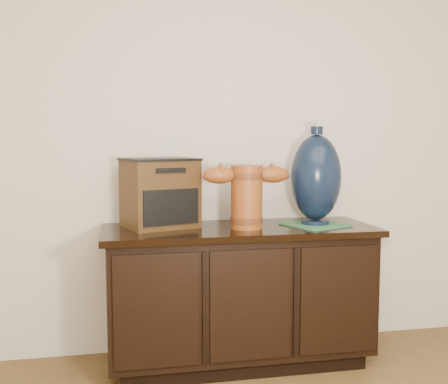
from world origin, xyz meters
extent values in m
plane|color=beige|center=(0.00, 2.50, 1.30)|extent=(4.50, 0.00, 4.50)
cube|color=black|center=(0.00, 2.23, 0.04)|extent=(1.29, 0.45, 0.08)
cube|color=black|center=(0.00, 2.23, 0.40)|extent=(1.40, 0.50, 0.64)
cube|color=black|center=(0.00, 2.23, 0.74)|extent=(1.46, 0.56, 0.03)
cube|color=black|center=(-0.47, 1.97, 0.40)|extent=(0.41, 0.01, 0.56)
cube|color=black|center=(0.00, 1.97, 0.40)|extent=(0.41, 0.01, 0.56)
cube|color=black|center=(0.47, 1.97, 0.40)|extent=(0.41, 0.01, 0.56)
cylinder|color=#9C4D1C|center=(0.03, 2.18, 0.92)|extent=(0.17, 0.17, 0.33)
cylinder|color=#3A170B|center=(0.03, 2.18, 0.80)|extent=(0.17, 0.17, 0.03)
cylinder|color=#3A170B|center=(0.03, 2.18, 1.03)|extent=(0.17, 0.17, 0.03)
ellipsoid|color=#9C4D1C|center=(-0.12, 2.18, 1.04)|extent=(0.18, 0.08, 0.09)
ellipsoid|color=#9C4D1C|center=(0.17, 2.18, 1.04)|extent=(0.18, 0.08, 0.09)
cube|color=#3D260F|center=(-0.42, 2.31, 0.93)|extent=(0.43, 0.39, 0.36)
cube|color=black|center=(-0.37, 2.17, 0.88)|extent=(0.29, 0.11, 0.18)
cube|color=black|center=(-0.42, 2.31, 1.12)|extent=(0.44, 0.40, 0.01)
cube|color=#316E42|center=(0.42, 2.20, 0.76)|extent=(0.37, 0.37, 0.01)
cylinder|color=black|center=(0.42, 2.20, 0.77)|extent=(0.15, 0.15, 0.02)
ellipsoid|color=black|center=(0.42, 2.20, 1.02)|extent=(0.36, 0.36, 0.47)
cylinder|color=black|center=(0.42, 2.20, 1.27)|extent=(0.07, 0.07, 0.04)
cylinder|color=#611E10|center=(0.08, 2.34, 0.83)|extent=(0.06, 0.06, 0.15)
cylinder|color=silver|center=(0.08, 2.34, 0.91)|extent=(0.06, 0.06, 0.02)
camera|label=1|loc=(-0.63, -0.49, 1.21)|focal=42.00mm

